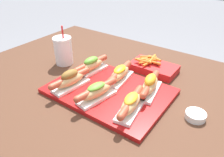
{
  "coord_description": "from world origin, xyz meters",
  "views": [
    {
      "loc": [
        0.47,
        -0.65,
        1.24
      ],
      "look_at": [
        0.04,
        -0.04,
        0.79
      ],
      "focal_mm": 35.0,
      "sensor_mm": 36.0,
      "label": 1
    }
  ],
  "objects": [
    {
      "name": "hot_dog_2",
      "position": [
        0.18,
        -0.12,
        0.78
      ],
      "size": [
        0.09,
        0.2,
        0.06
      ],
      "color": "white",
      "rests_on": "serving_tray"
    },
    {
      "name": "fries_basket",
      "position": [
        0.1,
        0.22,
        0.75
      ],
      "size": [
        0.22,
        0.13,
        0.06
      ],
      "color": "red",
      "rests_on": "patio_table"
    },
    {
      "name": "drink_cup",
      "position": [
        -0.3,
        0.03,
        0.8
      ],
      "size": [
        0.09,
        0.09,
        0.2
      ],
      "color": "white",
      "rests_on": "patio_table"
    },
    {
      "name": "serving_tray",
      "position": [
        0.04,
        -0.06,
        0.74
      ],
      "size": [
        0.47,
        0.34,
        0.02
      ],
      "color": "#B71414",
      "rests_on": "patio_table"
    },
    {
      "name": "hot_dog_0",
      "position": [
        -0.1,
        -0.13,
        0.78
      ],
      "size": [
        0.08,
        0.2,
        0.08
      ],
      "color": "white",
      "rests_on": "serving_tray"
    },
    {
      "name": "patio_table",
      "position": [
        0.0,
        0.0,
        0.36
      ],
      "size": [
        1.4,
        1.01,
        0.73
      ],
      "color": "#4C2D1E",
      "rests_on": "ground_plane"
    },
    {
      "name": "sauce_bowl",
      "position": [
        0.37,
        -0.01,
        0.74
      ],
      "size": [
        0.07,
        0.07,
        0.02
      ],
      "color": "white",
      "rests_on": "patio_table"
    },
    {
      "name": "hot_dog_1",
      "position": [
        0.04,
        -0.13,
        0.78
      ],
      "size": [
        0.09,
        0.2,
        0.06
      ],
      "color": "white",
      "rests_on": "serving_tray"
    },
    {
      "name": "hot_dog_5",
      "position": [
        0.18,
        0.02,
        0.78
      ],
      "size": [
        0.09,
        0.2,
        0.08
      ],
      "color": "white",
      "rests_on": "serving_tray"
    },
    {
      "name": "hot_dog_4",
      "position": [
        0.03,
        0.03,
        0.78
      ],
      "size": [
        0.08,
        0.2,
        0.06
      ],
      "color": "white",
      "rests_on": "serving_tray"
    },
    {
      "name": "hot_dog_3",
      "position": [
        -0.11,
        0.01,
        0.78
      ],
      "size": [
        0.08,
        0.2,
        0.07
      ],
      "color": "white",
      "rests_on": "serving_tray"
    }
  ]
}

